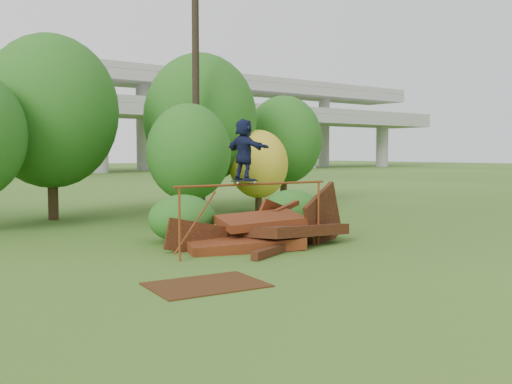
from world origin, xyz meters
TOP-DOWN VIEW (x-y plane):
  - ground at (0.00, 0.00)m, footprint 240.00×240.00m
  - scrap_pile at (0.11, 2.65)m, footprint 5.82×3.20m
  - grind_rail at (-0.82, 2.03)m, footprint 4.72×0.25m
  - skateboard at (-1.15, 2.05)m, footprint 0.74×0.23m
  - skater at (-1.15, 2.05)m, footprint 0.60×1.51m
  - flat_plate at (-3.85, -0.40)m, footprint 2.39×1.83m
  - tree_1 at (-2.74, 12.63)m, footprint 5.17×5.17m
  - tree_2 at (1.07, 8.66)m, footprint 3.17×3.17m
  - tree_3 at (3.71, 12.12)m, footprint 5.09×5.09m
  - tree_4 at (5.52, 10.20)m, footprint 2.63×2.63m
  - tree_5 at (9.09, 12.75)m, footprint 3.95×3.95m
  - shrub_left at (-1.47, 4.72)m, footprint 2.03×1.87m
  - shrub_right at (2.97, 4.97)m, footprint 1.92×1.76m
  - utility_pole at (1.90, 9.50)m, footprint 1.40×0.28m

SIDE VIEW (x-z plane):
  - ground at x=0.00m, z-range 0.00..0.00m
  - flat_plate at x=-3.85m, z-range 0.00..0.03m
  - scrap_pile at x=0.11m, z-range -0.72..1.51m
  - shrub_right at x=2.97m, z-range 0.00..1.36m
  - shrub_left at x=-1.47m, z-range 0.00..1.40m
  - grind_rail at x=-0.82m, z-range 0.52..2.36m
  - skateboard at x=-1.15m, z-range 1.86..1.94m
  - tree_4 at x=5.52m, z-range 0.30..3.93m
  - tree_2 at x=1.07m, z-range 0.40..4.87m
  - skater at x=-1.15m, z-range 1.91..3.51m
  - tree_5 at x=9.09m, z-range 0.50..6.04m
  - tree_3 at x=3.71m, z-range 0.60..7.65m
  - tree_1 at x=-2.74m, z-range 0.62..7.81m
  - utility_pole at x=1.90m, z-range 0.07..9.75m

